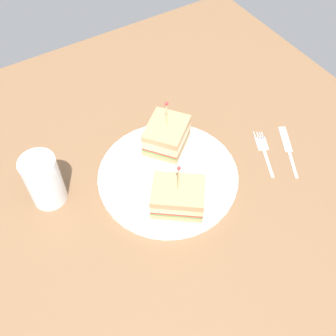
{
  "coord_description": "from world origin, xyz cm",
  "views": [
    {
      "loc": [
        39.29,
        -24.14,
        63.09
      ],
      "look_at": [
        0.0,
        0.0,
        3.27
      ],
      "focal_mm": 42.76,
      "sensor_mm": 36.0,
      "label": 1
    }
  ],
  "objects_px": {
    "plate": "(168,176)",
    "drink_glass": "(45,183)",
    "sandwich_half_front": "(167,135)",
    "knife": "(288,148)",
    "fork": "(263,148)",
    "sandwich_half_back": "(178,197)"
  },
  "relations": [
    {
      "from": "sandwich_half_front",
      "to": "knife",
      "type": "bearing_deg",
      "value": 58.78
    },
    {
      "from": "sandwich_half_front",
      "to": "fork",
      "type": "distance_m",
      "value": 0.2
    },
    {
      "from": "fork",
      "to": "knife",
      "type": "distance_m",
      "value": 0.05
    },
    {
      "from": "sandwich_half_back",
      "to": "fork",
      "type": "bearing_deg",
      "value": 97.04
    },
    {
      "from": "plate",
      "to": "sandwich_half_front",
      "type": "xyz_separation_m",
      "value": [
        -0.07,
        0.04,
        0.03
      ]
    },
    {
      "from": "sandwich_half_back",
      "to": "knife",
      "type": "relative_size",
      "value": 0.94
    },
    {
      "from": "sandwich_half_front",
      "to": "sandwich_half_back",
      "type": "xyz_separation_m",
      "value": [
        0.13,
        -0.06,
        -0.0
      ]
    },
    {
      "from": "drink_glass",
      "to": "fork",
      "type": "relative_size",
      "value": 0.94
    },
    {
      "from": "sandwich_half_back",
      "to": "drink_glass",
      "type": "xyz_separation_m",
      "value": [
        -0.15,
        -0.19,
        0.01
      ]
    },
    {
      "from": "plate",
      "to": "drink_glass",
      "type": "bearing_deg",
      "value": -110.38
    },
    {
      "from": "sandwich_half_back",
      "to": "knife",
      "type": "bearing_deg",
      "value": 90.73
    },
    {
      "from": "sandwich_half_front",
      "to": "knife",
      "type": "distance_m",
      "value": 0.25
    },
    {
      "from": "drink_glass",
      "to": "sandwich_half_back",
      "type": "bearing_deg",
      "value": 52.5
    },
    {
      "from": "drink_glass",
      "to": "sandwich_half_front",
      "type": "bearing_deg",
      "value": 87.1
    },
    {
      "from": "plate",
      "to": "sandwich_half_front",
      "type": "height_order",
      "value": "sandwich_half_front"
    },
    {
      "from": "sandwich_half_front",
      "to": "drink_glass",
      "type": "xyz_separation_m",
      "value": [
        -0.01,
        -0.25,
        0.01
      ]
    },
    {
      "from": "plate",
      "to": "fork",
      "type": "xyz_separation_m",
      "value": [
        0.04,
        0.21,
        -0.0
      ]
    },
    {
      "from": "sandwich_half_front",
      "to": "knife",
      "type": "xyz_separation_m",
      "value": [
        0.13,
        0.22,
        -0.04
      ]
    },
    {
      "from": "fork",
      "to": "drink_glass",
      "type": "bearing_deg",
      "value": -105.75
    },
    {
      "from": "fork",
      "to": "sandwich_half_front",
      "type": "bearing_deg",
      "value": -121.86
    },
    {
      "from": "sandwich_half_front",
      "to": "drink_glass",
      "type": "distance_m",
      "value": 0.25
    },
    {
      "from": "plate",
      "to": "drink_glass",
      "type": "height_order",
      "value": "drink_glass"
    }
  ]
}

